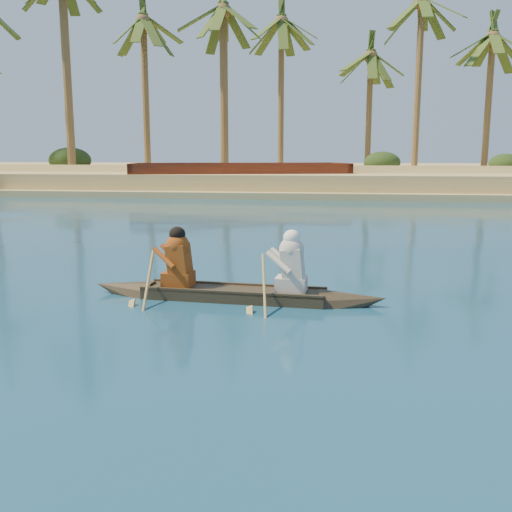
# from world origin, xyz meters

# --- Properties ---
(sandy_embankment) EXTENTS (150.00, 51.00, 1.50)m
(sandy_embankment) POSITION_xyz_m (0.00, 46.89, 0.53)
(sandy_embankment) COLOR tan
(sandy_embankment) RESTS_ON ground
(palm_grove) EXTENTS (110.00, 14.00, 16.00)m
(palm_grove) POSITION_xyz_m (0.00, 35.00, 8.00)
(palm_grove) COLOR #334C1B
(palm_grove) RESTS_ON ground
(shrub_cluster) EXTENTS (100.00, 6.00, 2.40)m
(shrub_cluster) POSITION_xyz_m (0.00, 31.50, 1.20)
(shrub_cluster) COLOR #1C3312
(shrub_cluster) RESTS_ON ground
(canoe) EXTENTS (5.17, 1.04, 1.41)m
(canoe) POSITION_xyz_m (-5.64, 0.18, 0.27)
(canoe) COLOR #372C1E
(canoe) RESTS_ON ground
(barge_mid) EXTENTS (14.28, 7.69, 2.27)m
(barge_mid) POSITION_xyz_m (-10.13, 27.00, 0.79)
(barge_mid) COLOR maroon
(barge_mid) RESTS_ON ground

